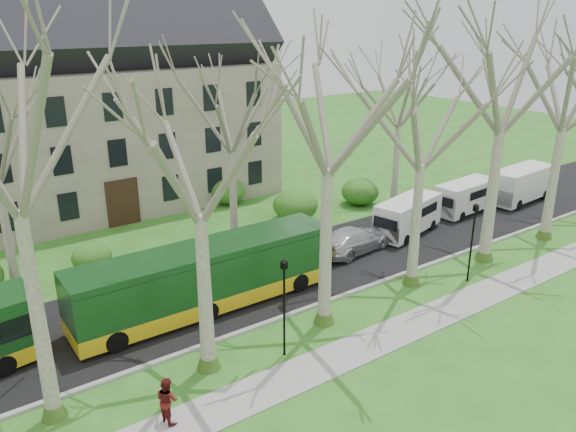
% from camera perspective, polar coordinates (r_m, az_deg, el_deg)
% --- Properties ---
extents(ground, '(120.00, 120.00, 0.00)m').
position_cam_1_polar(ground, '(28.32, 8.57, -8.94)').
color(ground, '#2D681D').
rests_on(ground, ground).
extents(sidewalk, '(70.00, 2.00, 0.06)m').
position_cam_1_polar(sidewalk, '(26.83, 12.30, -10.89)').
color(sidewalk, gray).
rests_on(sidewalk, ground).
extents(road, '(80.00, 8.00, 0.06)m').
position_cam_1_polar(road, '(32.02, 1.78, -5.10)').
color(road, black).
rests_on(road, ground).
extents(curb, '(80.00, 0.25, 0.14)m').
position_cam_1_polar(curb, '(29.25, 6.54, -7.70)').
color(curb, '#A5A39E').
rests_on(curb, ground).
extents(building, '(26.50, 12.20, 16.00)m').
position_cam_1_polar(building, '(43.54, -19.99, 11.48)').
color(building, gray).
rests_on(building, ground).
extents(tree_row_verge, '(49.00, 7.00, 14.00)m').
position_cam_1_polar(tree_row_verge, '(25.93, 8.90, 5.01)').
color(tree_row_verge, gray).
rests_on(tree_row_verge, ground).
extents(tree_row_far, '(33.00, 7.00, 12.00)m').
position_cam_1_polar(tree_row_far, '(33.75, -5.60, 6.86)').
color(tree_row_far, gray).
rests_on(tree_row_far, ground).
extents(lamp_row, '(36.22, 0.22, 4.30)m').
position_cam_1_polar(lamp_row, '(26.55, 10.33, -4.88)').
color(lamp_row, black).
rests_on(lamp_row, ground).
extents(hedges, '(30.60, 8.60, 2.00)m').
position_cam_1_polar(hedges, '(36.38, -12.26, -0.78)').
color(hedges, '#245C1A').
rests_on(hedges, ground).
extents(bus_follow, '(13.11, 2.75, 3.28)m').
position_cam_1_polar(bus_follow, '(27.31, -8.21, -6.06)').
color(bus_follow, '#124017').
rests_on(bus_follow, road).
extents(sedan, '(5.41, 2.73, 1.51)m').
position_cam_1_polar(sedan, '(33.79, 6.72, -2.41)').
color(sedan, silver).
rests_on(sedan, road).
extents(van_a, '(5.68, 3.17, 2.35)m').
position_cam_1_polar(van_a, '(36.93, 12.08, -0.06)').
color(van_a, silver).
rests_on(van_a, road).
extents(van_b, '(5.33, 2.32, 2.27)m').
position_cam_1_polar(van_b, '(42.02, 17.60, 1.82)').
color(van_b, silver).
rests_on(van_b, road).
extents(van_c, '(6.07, 2.59, 2.59)m').
position_cam_1_polar(van_c, '(45.99, 22.60, 2.94)').
color(van_c, silver).
rests_on(van_c, road).
extents(pedestrian_b, '(0.78, 0.94, 1.73)m').
position_cam_1_polar(pedestrian_b, '(20.90, -12.16, -17.79)').
color(pedestrian_b, '#591415').
rests_on(pedestrian_b, sidewalk).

